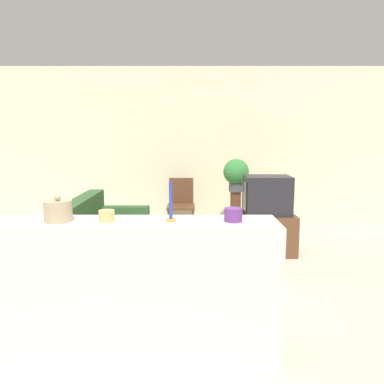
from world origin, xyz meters
TOP-DOWN VIEW (x-y plane):
  - ground_plane at (0.00, 0.00)m, footprint 14.00×14.00m
  - wall_back at (0.00, 3.43)m, footprint 9.00×0.06m
  - couch at (-0.57, 1.24)m, footprint 0.85×2.10m
  - tv_stand at (1.51, 1.90)m, footprint 0.74×0.55m
  - television at (1.51, 1.90)m, footprint 0.61×0.45m
  - wooden_chair at (0.34, 2.97)m, footprint 0.44×0.44m
  - plant_stand at (1.19, 2.70)m, footprint 0.16×0.16m
  - potted_plant at (1.19, 2.70)m, footprint 0.39×0.39m
  - foreground_counter at (0.00, -0.40)m, footprint 2.26×0.44m
  - decorative_bowl at (-0.43, -0.40)m, footprint 0.19×0.19m
  - candle_jar at (-0.09, -0.40)m, footprint 0.11×0.11m
  - candlestick at (0.37, -0.40)m, footprint 0.07×0.07m
  - coffee_tin at (0.81, -0.40)m, footprint 0.13×0.13m

SIDE VIEW (x-z plane):
  - ground_plane at x=0.00m, z-range 0.00..0.00m
  - tv_stand at x=1.51m, z-range 0.00..0.53m
  - couch at x=-0.57m, z-range -0.12..0.69m
  - plant_stand at x=1.19m, z-range 0.00..0.72m
  - foreground_counter at x=0.00m, z-range 0.00..0.97m
  - wooden_chair at x=0.34m, z-range 0.05..0.94m
  - television at x=1.51m, z-range 0.53..1.04m
  - potted_plant at x=1.19m, z-range 0.75..1.25m
  - candle_jar at x=-0.09m, z-range 0.97..1.05m
  - coffee_tin at x=0.81m, z-range 0.97..1.07m
  - decorative_bowl at x=-0.43m, z-range 0.95..1.14m
  - candlestick at x=0.37m, z-range 0.93..1.21m
  - wall_back at x=0.00m, z-range 0.00..2.70m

